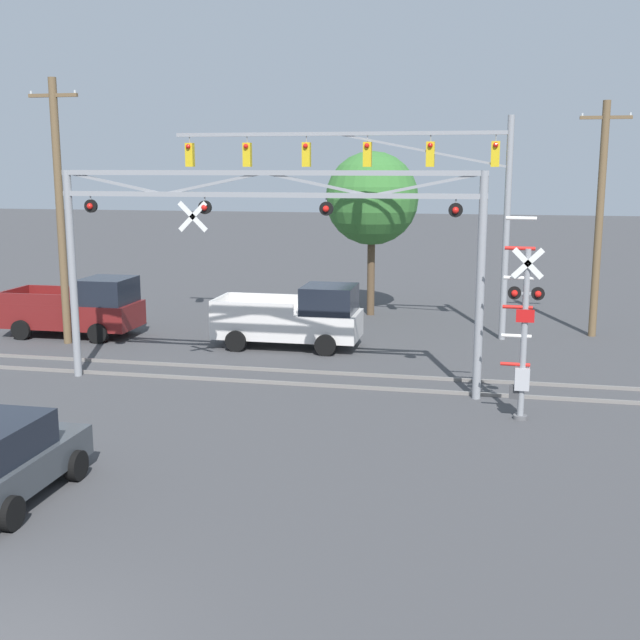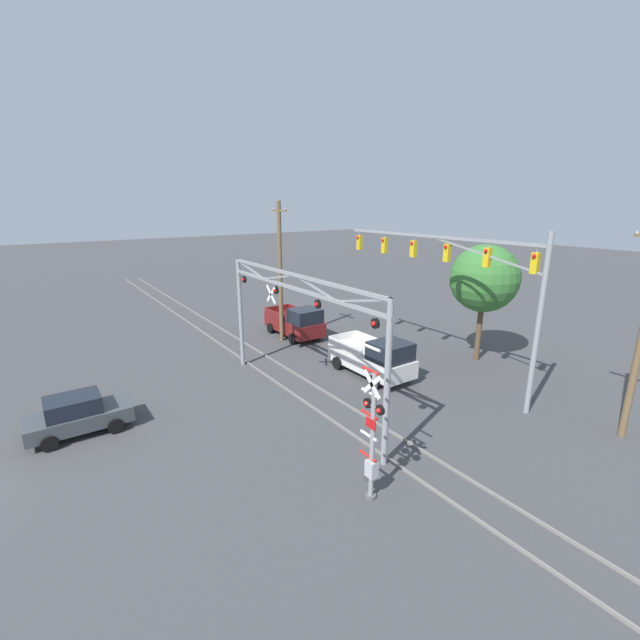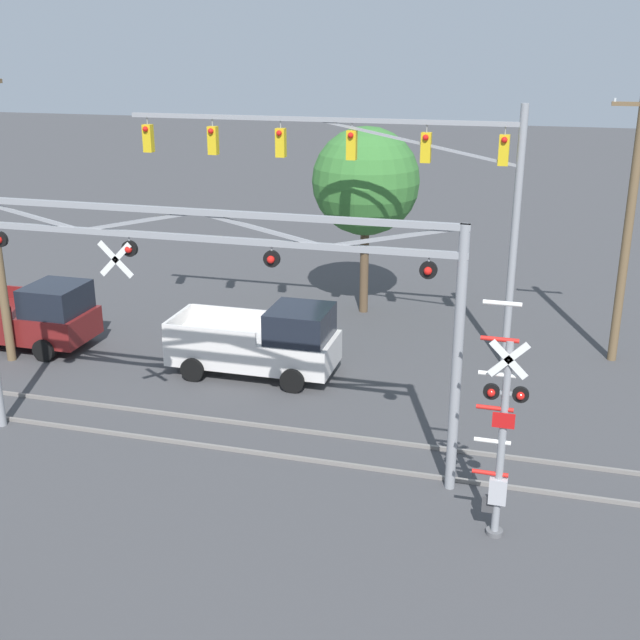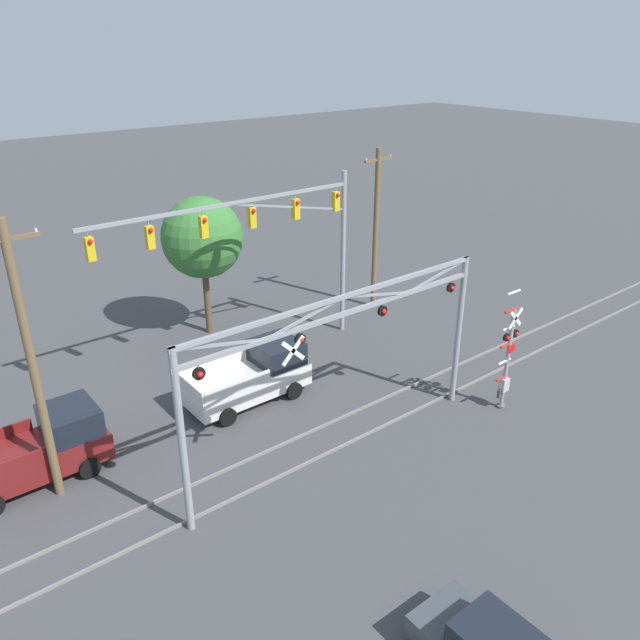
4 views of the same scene
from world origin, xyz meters
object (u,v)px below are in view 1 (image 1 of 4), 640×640
crossing_signal_mast (523,338)px  background_tree_beyond_span (372,199)px  utility_pole_left (60,210)px  pickup_truck_lead (296,318)px  traffic_signal_span (404,179)px  utility_pole_right (599,217)px  crossing_gantry (265,235)px  pickup_truck_following (80,309)px

crossing_signal_mast → background_tree_beyond_span: size_ratio=0.74×
utility_pole_left → background_tree_beyond_span: (9.89, 7.79, 0.16)m
pickup_truck_lead → background_tree_beyond_span: (1.66, 6.73, 3.89)m
traffic_signal_span → utility_pole_right: size_ratio=1.46×
crossing_gantry → utility_pole_right: 13.71m
crossing_signal_mast → pickup_truck_lead: (-7.40, 6.80, -1.05)m
utility_pole_right → utility_pole_left: bearing=-164.6°
background_tree_beyond_span → traffic_signal_span: bearing=-66.2°
traffic_signal_span → background_tree_beyond_span: (-1.73, 3.93, -0.90)m
pickup_truck_following → utility_pole_right: (18.80, 3.88, 3.40)m
crossing_gantry → crossing_signal_mast: bearing=-12.9°
crossing_signal_mast → utility_pole_left: utility_pole_left is taller
traffic_signal_span → utility_pole_left: 12.30m
utility_pole_left → utility_pole_right: 19.37m
crossing_signal_mast → traffic_signal_span: (-4.01, 9.61, 3.75)m
utility_pole_left → background_tree_beyond_span: 12.59m
traffic_signal_span → crossing_gantry: bearing=-110.9°
pickup_truck_lead → background_tree_beyond_span: 7.95m
pickup_truck_lead → background_tree_beyond_span: bearing=76.2°
utility_pole_left → background_tree_beyond_span: utility_pole_left is taller
pickup_truck_following → utility_pole_right: 19.50m
utility_pole_right → crossing_signal_mast: bearing=-105.6°
pickup_truck_following → utility_pole_left: utility_pole_left is taller
pickup_truck_following → crossing_signal_mast: bearing=-24.0°
crossing_signal_mast → utility_pole_left: (-15.64, 5.75, 2.68)m
traffic_signal_span → utility_pole_right: 7.30m
crossing_signal_mast → background_tree_beyond_span: background_tree_beyond_span is taller
traffic_signal_span → utility_pole_right: bearing=10.3°
pickup_truck_following → background_tree_beyond_span: size_ratio=0.71×
utility_pole_right → background_tree_beyond_span: size_ratio=1.25×
crossing_gantry → pickup_truck_lead: size_ratio=2.39×
utility_pole_left → crossing_signal_mast: bearing=-20.2°
traffic_signal_span → pickup_truck_following: size_ratio=2.55×
crossing_gantry → utility_pole_left: utility_pole_left is taller
traffic_signal_span → utility_pole_left: bearing=-161.6°
utility_pole_right → traffic_signal_span: bearing=-169.7°
pickup_truck_following → background_tree_beyond_span: background_tree_beyond_span is taller
crossing_gantry → pickup_truck_lead: crossing_gantry is taller
utility_pole_right → pickup_truck_following: bearing=-168.3°
crossing_signal_mast → utility_pole_right: size_ratio=0.59×
pickup_truck_following → pickup_truck_lead: bearing=-1.4°
utility_pole_left → background_tree_beyond_span: size_ratio=1.34×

